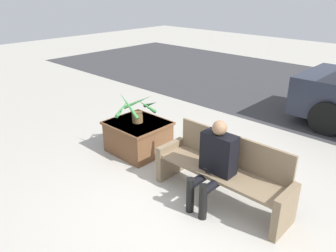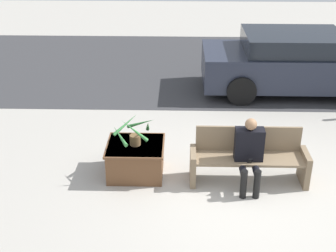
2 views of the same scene
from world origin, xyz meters
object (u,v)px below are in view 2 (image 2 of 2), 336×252
at_px(bench, 249,157).
at_px(planter_box, 136,158).
at_px(person_seated, 249,151).
at_px(parked_car, 295,62).
at_px(potted_plant, 134,132).

height_order(bench, planter_box, bench).
bearing_deg(person_seated, parked_car, 69.13).
xyz_separation_m(bench, planter_box, (-1.84, 0.14, -0.13)).
xyz_separation_m(bench, person_seated, (-0.03, -0.19, 0.22)).
distance_m(bench, person_seated, 0.29).
bearing_deg(bench, person_seated, -98.35).
relative_size(potted_plant, parked_car, 0.17).
relative_size(bench, parked_car, 0.44).
bearing_deg(potted_plant, planter_box, -49.48).
relative_size(planter_box, potted_plant, 1.26).
height_order(person_seated, parked_car, parked_car).
distance_m(potted_plant, parked_car, 5.14).
bearing_deg(potted_plant, bench, -4.65).
bearing_deg(person_seated, bench, 81.65).
xyz_separation_m(person_seated, potted_plant, (-1.83, 0.34, 0.13)).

